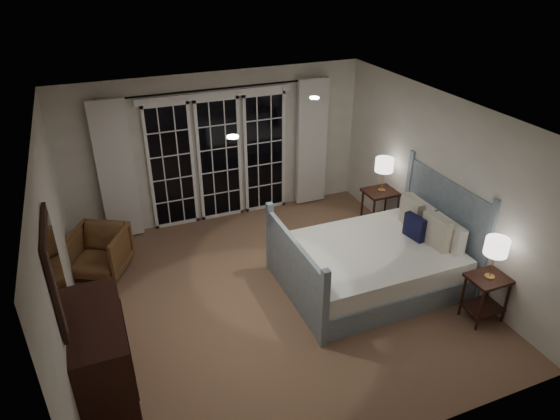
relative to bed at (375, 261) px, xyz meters
name	(u,v)px	position (x,y,z in m)	size (l,w,h in m)	color
floor	(274,296)	(-1.41, 0.21, -0.34)	(5.00, 5.00, 0.00)	brown
ceiling	(273,118)	(-1.41, 0.21, 2.16)	(5.00, 5.00, 0.00)	silver
wall_left	(57,258)	(-3.91, 0.21, 0.91)	(0.02, 5.00, 2.50)	silver
wall_right	(439,183)	(1.09, 0.21, 0.91)	(0.02, 5.00, 2.50)	silver
wall_back	(218,148)	(-1.41, 2.71, 0.91)	(5.00, 0.02, 2.50)	silver
wall_front	(385,350)	(-1.41, -2.29, 0.91)	(5.00, 0.02, 2.50)	silver
french_doors	(219,158)	(-1.41, 2.67, 0.75)	(2.50, 0.04, 2.20)	black
curtain_rod	(216,89)	(-1.41, 2.61, 1.91)	(0.03, 0.03, 3.50)	black
curtain_left	(116,171)	(-3.06, 2.59, 0.81)	(0.55, 0.10, 2.25)	silver
curtain_right	(312,143)	(0.24, 2.59, 0.81)	(0.55, 0.10, 2.25)	silver
downlight_a	(314,98)	(-0.61, 0.81, 2.15)	(0.12, 0.12, 0.01)	white
downlight_b	(233,137)	(-2.01, -0.19, 2.15)	(0.12, 0.12, 0.01)	white
bed	(375,261)	(0.00, 0.00, 0.00)	(2.38, 1.71, 1.39)	#8598A1
nightstand_left	(486,291)	(0.86, -1.19, 0.07)	(0.49, 0.39, 0.63)	black
nightstand_right	(380,204)	(0.86, 1.24, 0.13)	(0.55, 0.44, 0.71)	black
lamp_left	(497,247)	(0.86, -1.19, 0.72)	(0.28, 0.28, 0.54)	tan
lamp_right	(384,165)	(0.86, 1.24, 0.81)	(0.29, 0.29, 0.56)	tan
armchair	(99,251)	(-3.51, 1.71, -0.01)	(0.72, 0.74, 0.68)	brown
dresser	(102,352)	(-3.64, -0.52, 0.12)	(0.55, 1.30, 0.92)	black
mirror	(55,271)	(-3.88, -0.52, 1.21)	(0.05, 0.85, 1.00)	black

